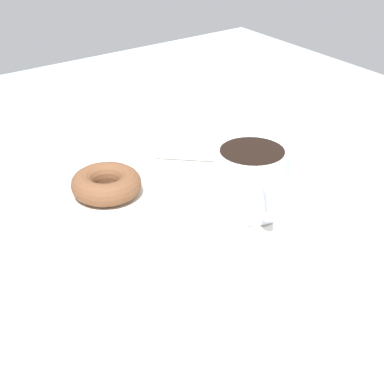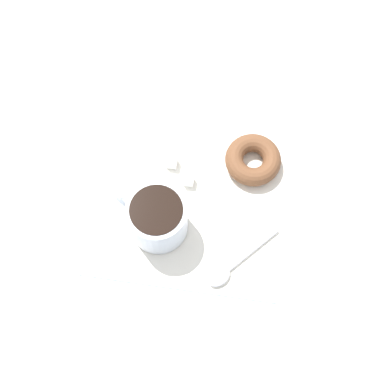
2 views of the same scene
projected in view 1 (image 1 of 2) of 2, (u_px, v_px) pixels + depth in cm
name	position (u px, v px, depth cm)	size (l,w,h in cm)	color
ground_plane	(178.00, 207.00, 82.29)	(120.00, 120.00, 2.00)	#99A8B7
napkin	(192.00, 207.00, 79.96)	(30.47, 30.47, 0.30)	white
coffee_cup	(251.00, 179.00, 77.56)	(11.63, 8.96, 7.79)	silver
donut	(106.00, 184.00, 81.85)	(9.05, 9.05, 2.95)	brown
spoon	(225.00, 159.00, 90.41)	(10.37, 10.99, 0.90)	silver
sugar_cube	(180.00, 209.00, 77.71)	(1.54, 1.54, 1.54)	white
sugar_cube_extra	(176.00, 227.00, 73.98)	(1.70, 1.70, 1.70)	white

